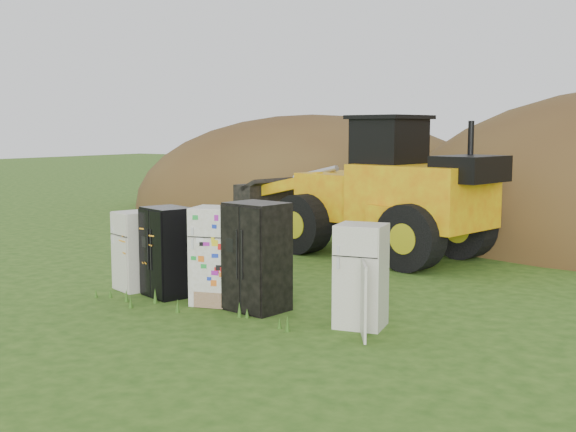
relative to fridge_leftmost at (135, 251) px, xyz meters
The scene contains 8 objects.
ground 2.64m from the fridge_leftmost, ahead, with size 120.00×120.00×0.00m, color #284C14.
fridge_leftmost is the anchor object (origin of this frame).
fridge_black_side 0.90m from the fridge_leftmost, ahead, with size 0.88×0.69×1.68m, color black, non-canonical shape.
fridge_sticker 2.05m from the fridge_leftmost, ahead, with size 0.78×0.72×1.75m, color white, non-canonical shape.
fridge_dark_mid 2.94m from the fridge_leftmost, ahead, with size 0.96×0.78×1.88m, color black, non-canonical shape.
fridge_open_door 4.93m from the fridge_leftmost, ahead, with size 0.75×0.69×1.64m, color silver, non-canonical shape.
wheel_loader 6.51m from the fridge_leftmost, 73.90° to the left, with size 7.16×2.90×3.47m, color gold, non-canonical shape.
dirt_mound_left 14.92m from the fridge_leftmost, 107.07° to the left, with size 15.41×11.56×7.41m, color #472E17.
Camera 1 is at (7.41, -10.10, 3.12)m, focal length 45.00 mm.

